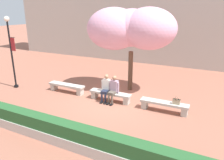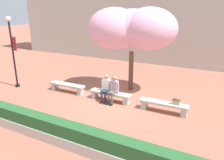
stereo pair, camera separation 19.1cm
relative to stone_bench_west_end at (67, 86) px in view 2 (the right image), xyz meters
name	(u,v)px [view 2 (the right image)]	position (x,y,z in m)	size (l,w,h in m)	color
ground_plane	(110,101)	(2.60, 0.00, -0.31)	(100.00, 100.00, 0.00)	#9E604C
stone_bench_west_end	(67,86)	(0.00, 0.00, 0.00)	(2.06, 0.45, 0.45)	#BCB7AD
stone_bench_near_west	(110,95)	(2.60, 0.00, 0.00)	(2.06, 0.45, 0.45)	#BCB7AD
stone_bench_center	(164,105)	(5.21, 0.00, 0.00)	(2.06, 0.45, 0.45)	#BCB7AD
person_seated_left	(106,87)	(2.40, -0.05, 0.39)	(0.51, 0.71, 1.29)	black
person_seated_right	(113,88)	(2.81, -0.05, 0.39)	(0.51, 0.69, 1.29)	black
handbag	(176,102)	(5.70, 0.00, 0.27)	(0.30, 0.15, 0.34)	tan
cherry_tree_main	(131,29)	(2.84, 1.81, 2.98)	(4.59, 2.77, 4.35)	#513828
lamp_post_with_banner	(12,46)	(-3.05, -0.67, 2.03)	(0.54, 0.28, 3.89)	black
planter_hedge_foreground	(55,131)	(2.60, -3.84, 0.08)	(10.29, 0.50, 0.80)	#BCB7AD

